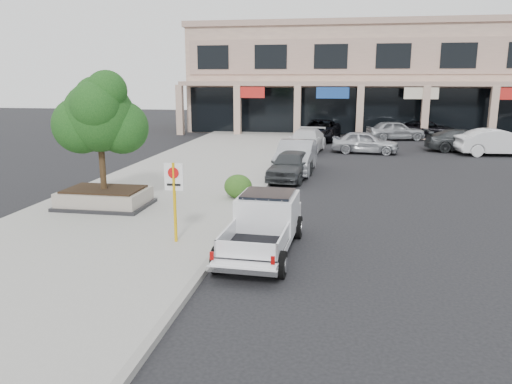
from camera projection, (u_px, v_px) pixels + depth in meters
ground at (279, 242)px, 14.82m from camera, size 120.00×120.00×0.00m
sidewalk at (170, 189)px, 21.49m from camera, size 8.00×52.00×0.15m
curb at (261, 193)px, 20.83m from camera, size 0.20×52.00×0.15m
strip_mall at (415, 78)px, 45.00m from camera, size 40.55×12.43×9.50m
planter at (105, 198)px, 18.24m from camera, size 3.20×2.20×0.68m
planter_tree at (105, 117)px, 17.71m from camera, size 2.90×2.55×4.00m
no_parking_sign at (174, 191)px, 14.07m from camera, size 0.55×0.09×2.30m
hedge at (238, 186)px, 19.50m from camera, size 1.10×0.99×0.93m
pickup_truck at (262, 227)px, 13.69m from camera, size 2.00×4.97×1.54m
curb_car_a at (290, 165)px, 23.77m from camera, size 2.18×4.30×1.40m
curb_car_b at (296, 157)px, 25.52m from camera, size 1.93×5.02×1.63m
curb_car_c at (306, 141)px, 32.48m from camera, size 2.67×5.37×1.50m
curb_car_d at (320, 130)px, 38.77m from camera, size 3.29×5.98×1.59m
lot_car_a at (365, 142)px, 32.10m from camera, size 4.38×2.13×1.44m
lot_car_b at (498, 142)px, 31.14m from camera, size 5.19×2.31×1.65m
lot_car_c at (465, 141)px, 32.80m from camera, size 5.14×2.31×1.46m
lot_car_d at (429, 130)px, 39.96m from camera, size 5.18×2.60×1.41m
lot_car_e at (395, 130)px, 38.89m from camera, size 4.79×2.87×1.53m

